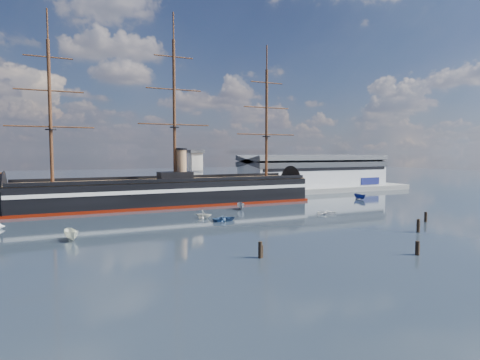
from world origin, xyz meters
name	(u,v)px	position (x,y,z in m)	size (l,w,h in m)	color
ground	(226,212)	(0.00, 40.00, 0.00)	(600.00, 600.00, 0.00)	#192430
quay	(211,197)	(10.00, 76.00, 0.00)	(180.00, 18.00, 2.00)	slate
warehouse	(313,172)	(58.00, 80.00, 7.98)	(63.00, 21.00, 11.60)	#B7BABC
quay_tower	(196,171)	(3.00, 73.00, 9.75)	(5.00, 5.00, 15.00)	silver
warship	(163,193)	(-11.93, 60.00, 4.04)	(113.03, 17.98, 53.94)	black
motorboat_a	(72,240)	(-39.68, 20.45, 0.00)	(6.46, 2.37, 2.58)	white
motorboat_b	(225,221)	(-5.96, 27.18, 0.00)	(3.62, 1.45, 1.69)	#2B4D7A
motorboat_c	(241,209)	(5.94, 42.97, 0.00)	(5.89, 2.16, 2.36)	gray
motorboat_d	(204,219)	(-9.24, 32.63, 0.00)	(6.40, 2.77, 2.35)	silver
motorboat_e	(327,214)	(22.52, 25.41, 0.00)	(3.11, 1.25, 1.45)	white
motorboat_f	(360,199)	(53.51, 46.95, 0.00)	(6.16, 2.26, 2.47)	navy
piling_near_left	(260,258)	(-14.28, -5.51, 0.00)	(0.64, 0.64, 3.26)	black
piling_near_mid	(417,255)	(8.95, -14.70, 0.00)	(0.64, 0.64, 2.93)	black
piling_near_right	(418,232)	(24.24, -1.89, 0.00)	(0.64, 0.64, 3.37)	black
piling_far_right	(425,222)	(35.71, 5.75, 0.00)	(0.64, 0.64, 3.05)	black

